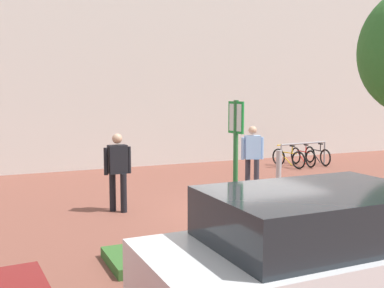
# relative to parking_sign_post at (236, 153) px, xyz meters

# --- Properties ---
(ground_plane) EXTENTS (60.00, 60.00, 0.00)m
(ground_plane) POSITION_rel_parking_sign_post_xyz_m (1.45, 1.95, -1.62)
(ground_plane) COLOR brown
(building_facade) EXTENTS (28.00, 1.20, 10.00)m
(building_facade) POSITION_rel_parking_sign_post_xyz_m (1.45, 9.67, 3.38)
(building_facade) COLOR silver
(building_facade) RESTS_ON ground
(planter_strip) EXTENTS (7.00, 1.10, 0.16)m
(planter_strip) POSITION_rel_parking_sign_post_xyz_m (1.37, 0.00, -1.54)
(planter_strip) COLOR #336028
(planter_strip) RESTS_ON ground
(parking_sign_post) EXTENTS (0.10, 0.36, 2.48)m
(parking_sign_post) POSITION_rel_parking_sign_post_xyz_m (0.00, 0.00, 0.00)
(parking_sign_post) COLOR #2D7238
(parking_sign_post) RESTS_ON ground
(bike_at_sign) EXTENTS (1.67, 0.45, 0.86)m
(bike_at_sign) POSITION_rel_parking_sign_post_xyz_m (0.02, 0.14, -1.27)
(bike_at_sign) COLOR black
(bike_at_sign) RESTS_ON ground
(bike_rack_cluster) EXTENTS (2.10, 1.67, 0.83)m
(bike_rack_cluster) POSITION_rel_parking_sign_post_xyz_m (6.58, 6.90, -1.27)
(bike_rack_cluster) COLOR #99999E
(bike_rack_cluster) RESTS_ON ground
(bollard_steel) EXTENTS (0.16, 0.16, 0.90)m
(bollard_steel) POSITION_rel_parking_sign_post_xyz_m (4.17, 4.89, -1.17)
(bollard_steel) COLOR #ADADB2
(bollard_steel) RESTS_ON ground
(person_suited_navy) EXTENTS (0.61, 0.35, 1.72)m
(person_suited_navy) POSITION_rel_parking_sign_post_xyz_m (-1.13, 3.21, -0.64)
(person_suited_navy) COLOR black
(person_suited_navy) RESTS_ON ground
(person_shirt_white) EXTENTS (0.59, 0.41, 1.72)m
(person_shirt_white) POSITION_rel_parking_sign_post_xyz_m (2.71, 3.97, -0.64)
(person_shirt_white) COLOR #2D2D38
(person_shirt_white) RESTS_ON ground
(car_white_hatch) EXTENTS (4.32, 2.06, 1.54)m
(car_white_hatch) POSITION_rel_parking_sign_post_xyz_m (-0.27, -2.58, -0.86)
(car_white_hatch) COLOR silver
(car_white_hatch) RESTS_ON ground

